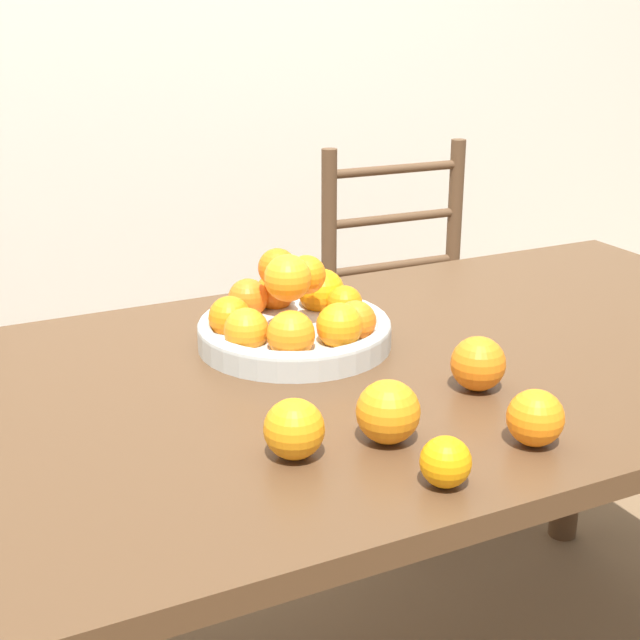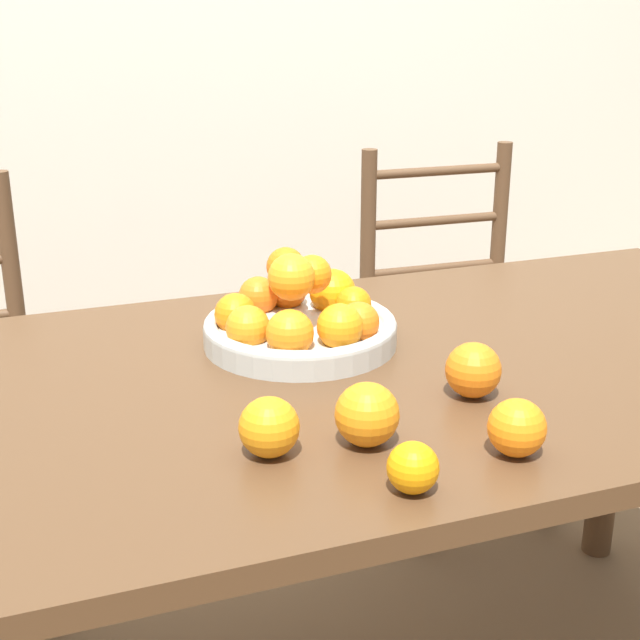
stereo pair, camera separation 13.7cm
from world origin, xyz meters
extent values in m
cube|color=#4C331E|center=(0.00, 0.00, 0.73)|extent=(1.65, 0.87, 0.03)
cylinder|color=#4C331E|center=(0.74, 0.36, 0.36)|extent=(0.07, 0.07, 0.71)
cylinder|color=#B2B7B2|center=(-0.10, 0.13, 0.76)|extent=(0.32, 0.32, 0.04)
torus|color=#B2B7B2|center=(-0.10, 0.13, 0.78)|extent=(0.32, 0.32, 0.02)
sphere|color=orange|center=(0.00, 0.14, 0.80)|extent=(0.06, 0.06, 0.06)
sphere|color=orange|center=(-0.02, 0.20, 0.81)|extent=(0.08, 0.08, 0.08)
sphere|color=orange|center=(-0.09, 0.23, 0.81)|extent=(0.07, 0.07, 0.07)
sphere|color=orange|center=(-0.14, 0.23, 0.80)|extent=(0.07, 0.07, 0.07)
sphere|color=orange|center=(-0.20, 0.16, 0.80)|extent=(0.07, 0.07, 0.07)
sphere|color=orange|center=(-0.20, 0.09, 0.80)|extent=(0.07, 0.07, 0.07)
sphere|color=orange|center=(-0.15, 0.04, 0.80)|extent=(0.07, 0.07, 0.07)
sphere|color=orange|center=(-0.07, 0.03, 0.81)|extent=(0.07, 0.07, 0.07)
sphere|color=orange|center=(-0.03, 0.05, 0.80)|extent=(0.07, 0.07, 0.07)
sphere|color=orange|center=(-0.08, 0.12, 0.87)|extent=(0.06, 0.06, 0.06)
sphere|color=orange|center=(-0.11, 0.18, 0.87)|extent=(0.07, 0.07, 0.07)
sphere|color=orange|center=(-0.12, 0.10, 0.87)|extent=(0.08, 0.08, 0.08)
sphere|color=orange|center=(-0.13, -0.36, 0.78)|extent=(0.06, 0.06, 0.06)
sphere|color=orange|center=(0.07, -0.15, 0.79)|extent=(0.08, 0.08, 0.08)
sphere|color=orange|center=(-0.26, -0.22, 0.78)|extent=(0.08, 0.08, 0.08)
sphere|color=orange|center=(0.03, -0.32, 0.78)|extent=(0.07, 0.07, 0.07)
sphere|color=orange|center=(-0.13, -0.23, 0.79)|extent=(0.08, 0.08, 0.08)
cylinder|color=#513823|center=(-0.52, 0.52, 0.23)|extent=(0.04, 0.04, 0.47)
cylinder|color=#513823|center=(0.32, 0.52, 0.23)|extent=(0.04, 0.04, 0.47)
cylinder|color=#513823|center=(0.70, 0.50, 0.23)|extent=(0.04, 0.04, 0.47)
cylinder|color=#513823|center=(0.34, 0.87, 0.47)|extent=(0.04, 0.04, 0.93)
cylinder|color=#513823|center=(0.72, 0.86, 0.47)|extent=(0.04, 0.04, 0.93)
cube|color=#513823|center=(0.52, 0.69, 0.48)|extent=(0.43, 0.41, 0.04)
cylinder|color=#513823|center=(0.53, 0.87, 0.61)|extent=(0.38, 0.04, 0.02)
cylinder|color=#513823|center=(0.53, 0.87, 0.74)|extent=(0.38, 0.04, 0.02)
cylinder|color=#513823|center=(0.53, 0.87, 0.87)|extent=(0.38, 0.04, 0.02)
camera|label=1|loc=(-0.67, -1.13, 1.29)|focal=50.00mm
camera|label=2|loc=(-0.54, -1.18, 1.29)|focal=50.00mm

